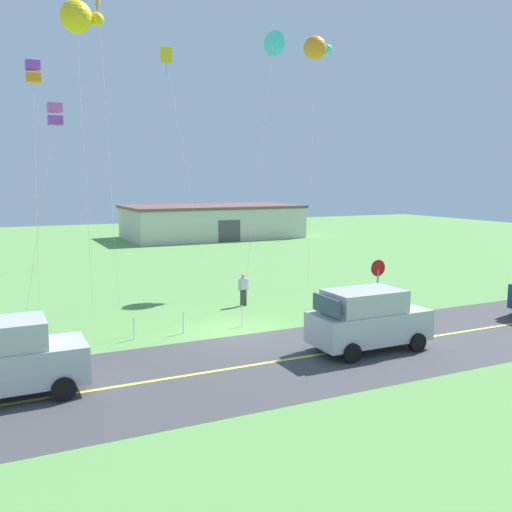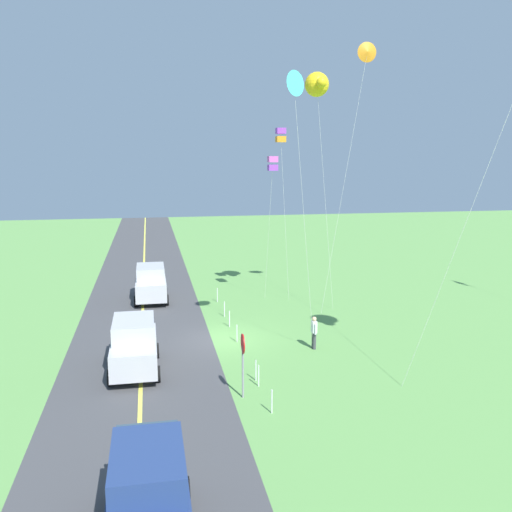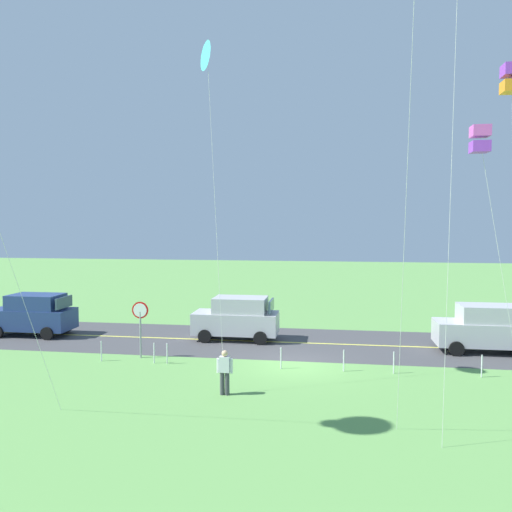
% 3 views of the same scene
% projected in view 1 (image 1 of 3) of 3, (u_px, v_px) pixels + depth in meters
% --- Properties ---
extents(ground_plane, '(120.00, 120.00, 0.10)m').
position_uv_depth(ground_plane, '(237.00, 333.00, 22.51)').
color(ground_plane, '#60994C').
extents(asphalt_road, '(120.00, 7.00, 0.00)m').
position_uv_depth(asphalt_road, '(283.00, 360.00, 18.93)').
color(asphalt_road, '#424244').
rests_on(asphalt_road, ground).
extents(road_centre_stripe, '(120.00, 0.16, 0.00)m').
position_uv_depth(road_centre_stripe, '(283.00, 360.00, 18.93)').
color(road_centre_stripe, '#E5E04C').
rests_on(road_centre_stripe, asphalt_road).
extents(car_suv_foreground, '(4.40, 2.12, 2.24)m').
position_uv_depth(car_suv_foreground, '(368.00, 319.00, 19.97)').
color(car_suv_foreground, '#B7B7BC').
rests_on(car_suv_foreground, ground).
extents(car_parked_west_near, '(4.40, 2.12, 2.24)m').
position_uv_depth(car_parked_west_near, '(2.00, 359.00, 15.53)').
color(car_parked_west_near, '#B7B7BC').
rests_on(car_parked_west_near, ground).
extents(stop_sign, '(0.76, 0.08, 2.56)m').
position_uv_depth(stop_sign, '(378.00, 276.00, 25.17)').
color(stop_sign, gray).
rests_on(stop_sign, ground).
extents(person_adult_near, '(0.58, 0.22, 1.60)m').
position_uv_depth(person_adult_near, '(243.00, 289.00, 27.10)').
color(person_adult_near, '#3F3F47').
rests_on(person_adult_near, ground).
extents(kite_red_low, '(1.31, 1.92, 12.81)m').
position_uv_depth(kite_red_low, '(273.00, 45.00, 24.71)').
color(kite_red_low, silver).
rests_on(kite_red_low, ground).
extents(kite_blue_mid, '(1.94, 0.56, 9.23)m').
position_uv_depth(kite_blue_mid, '(55.00, 115.00, 22.26)').
color(kite_blue_mid, silver).
rests_on(kite_blue_mid, ground).
extents(kite_yellow_high, '(0.16, 2.91, 15.46)m').
position_uv_depth(kite_yellow_high, '(99.00, 1.00, 26.83)').
color(kite_yellow_high, silver).
rests_on(kite_yellow_high, ground).
extents(kite_green_far, '(1.90, 1.89, 14.00)m').
position_uv_depth(kite_green_far, '(78.00, 17.00, 24.28)').
color(kite_green_far, silver).
rests_on(kite_green_far, ground).
extents(kite_pink_drift, '(0.56, 0.98, 10.94)m').
position_uv_depth(kite_pink_drift, '(33.00, 73.00, 22.32)').
color(kite_pink_drift, silver).
rests_on(kite_pink_drift, ground).
extents(kite_orange_near, '(2.38, 2.31, 16.44)m').
position_uv_depth(kite_orange_near, '(167.00, 60.00, 42.77)').
color(kite_orange_near, silver).
rests_on(kite_orange_near, ground).
extents(kite_cyan_top, '(3.58, 4.18, 14.85)m').
position_uv_depth(kite_cyan_top, '(316.00, 48.00, 33.54)').
color(kite_cyan_top, silver).
rests_on(kite_cyan_top, ground).
extents(warehouse_distant, '(18.36, 10.20, 3.50)m').
position_uv_depth(warehouse_distant, '(212.00, 221.00, 59.79)').
color(warehouse_distant, beige).
rests_on(warehouse_distant, ground).
extents(fence_post_0, '(0.05, 0.05, 0.90)m').
position_uv_depth(fence_post_0, '(41.00, 339.00, 19.90)').
color(fence_post_0, silver).
rests_on(fence_post_0, ground).
extents(fence_post_1, '(0.05, 0.05, 0.90)m').
position_uv_depth(fence_post_1, '(134.00, 328.00, 21.34)').
color(fence_post_1, silver).
rests_on(fence_post_1, ground).
extents(fence_post_2, '(0.05, 0.05, 0.90)m').
position_uv_depth(fence_post_2, '(183.00, 323.00, 22.20)').
color(fence_post_2, silver).
rests_on(fence_post_2, ground).
extents(fence_post_3, '(0.05, 0.05, 0.90)m').
position_uv_depth(fence_post_3, '(242.00, 316.00, 23.31)').
color(fence_post_3, silver).
rests_on(fence_post_3, ground).
extents(fence_post_4, '(0.05, 0.05, 0.90)m').
position_uv_depth(fence_post_4, '(350.00, 303.00, 25.68)').
color(fence_post_4, silver).
rests_on(fence_post_4, ground).
extents(fence_post_5, '(0.05, 0.05, 0.90)m').
position_uv_depth(fence_post_5, '(340.00, 305.00, 25.42)').
color(fence_post_5, silver).
rests_on(fence_post_5, ground).
extents(fence_post_6, '(0.05, 0.05, 0.90)m').
position_uv_depth(fence_post_6, '(392.00, 299.00, 26.71)').
color(fence_post_6, silver).
rests_on(fence_post_6, ground).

